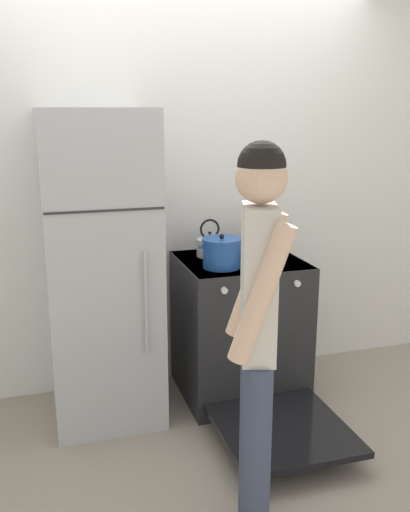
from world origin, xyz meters
The scene contains 9 objects.
ground_plane centered at (0.00, 0.00, 0.00)m, with size 14.00×14.00×0.00m, color gray.
wall_back centered at (0.00, 0.03, 1.27)m, with size 10.00×0.06×2.55m.
refrigerator centered at (-0.54, -0.33, 0.89)m, with size 0.61×0.69×1.78m.
stove_range centered at (0.30, -0.37, 0.44)m, with size 0.73×1.37×0.88m.
dutch_oven_pot centered at (0.14, -0.47, 0.97)m, with size 0.27×0.23×0.20m.
tea_kettle centered at (0.15, -0.20, 0.96)m, with size 0.20×0.16×0.24m.
utensil_jar centered at (0.48, -0.19, 0.95)m, with size 0.11×0.11×0.24m.
person centered at (-0.08, -1.55, 0.95)m, with size 0.33×0.39×1.67m.
wall_knife_strip centered at (0.56, -0.02, 1.40)m, with size 0.24×0.03×0.31m.
Camera 1 is at (-0.88, -3.50, 1.78)m, focal length 40.00 mm.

